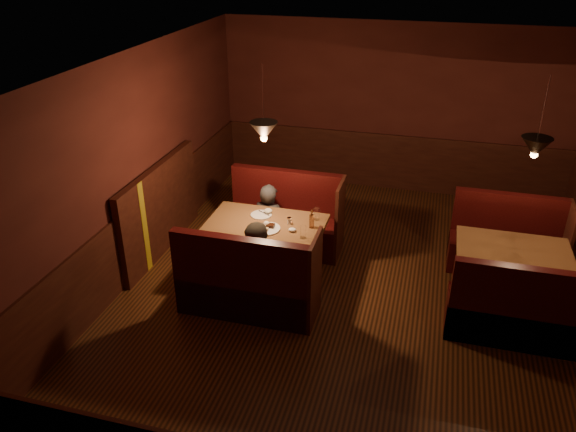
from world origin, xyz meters
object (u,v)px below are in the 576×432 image
(main_bench_far, at_px, (286,224))
(second_table, at_px, (511,262))
(main_bench_near, at_px, (248,289))
(second_bench_far, at_px, (506,246))
(diner_a, at_px, (269,208))
(diner_b, at_px, (260,252))
(second_bench_near, at_px, (516,316))
(main_table, at_px, (267,235))

(main_bench_far, bearing_deg, second_table, -11.20)
(main_bench_near, relative_size, second_bench_far, 1.13)
(diner_a, bearing_deg, main_bench_far, -121.92)
(second_table, xyz_separation_m, diner_b, (-2.97, -0.84, 0.16))
(main_bench_far, relative_size, diner_b, 1.16)
(second_table, bearing_deg, diner_a, 173.49)
(main_bench_near, relative_size, second_bench_near, 1.13)
(second_bench_near, distance_m, diner_b, 3.02)
(second_table, xyz_separation_m, diner_a, (-3.22, 0.37, 0.15))
(second_bench_far, relative_size, diner_b, 1.03)
(main_bench_far, height_order, second_bench_near, main_bench_far)
(diner_a, height_order, diner_b, diner_b)
(main_table, bearing_deg, second_bench_far, 19.03)
(diner_a, bearing_deg, main_table, 111.98)
(main_table, xyz_separation_m, second_bench_near, (3.08, -0.54, -0.29))
(diner_b, bearing_deg, second_bench_near, -13.09)
(second_table, relative_size, second_bench_near, 0.90)
(second_table, xyz_separation_m, second_bench_near, (0.03, -0.80, -0.22))
(main_table, bearing_deg, second_bench_near, -9.94)
(main_bench_near, xyz_separation_m, diner_a, (-0.19, 1.49, 0.35))
(second_bench_near, bearing_deg, second_bench_far, 90.00)
(second_bench_far, bearing_deg, diner_a, -172.41)
(main_table, relative_size, main_bench_far, 0.91)
(main_table, xyz_separation_m, diner_a, (-0.17, 0.63, 0.08))
(main_bench_near, relative_size, diner_a, 1.18)
(main_bench_far, xyz_separation_m, diner_a, (-0.19, -0.23, 0.35))
(main_table, relative_size, second_bench_far, 1.02)
(second_table, distance_m, second_bench_far, 0.83)
(main_table, relative_size, main_bench_near, 0.91)
(main_bench_far, height_order, second_table, main_bench_far)
(second_bench_far, distance_m, diner_a, 3.30)
(main_bench_near, bearing_deg, diner_a, 97.14)
(diner_a, relative_size, diner_b, 0.98)
(main_bench_far, bearing_deg, main_table, -91.04)
(main_bench_near, relative_size, second_table, 1.25)
(main_table, relative_size, diner_a, 1.07)
(main_table, height_order, second_table, main_table)
(main_bench_far, distance_m, second_bench_near, 3.37)
(main_bench_far, bearing_deg, main_bench_near, -90.00)
(main_bench_far, distance_m, diner_b, 1.48)
(main_bench_near, height_order, second_table, main_bench_near)
(second_table, bearing_deg, main_bench_near, -159.69)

